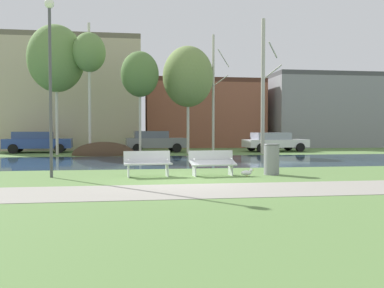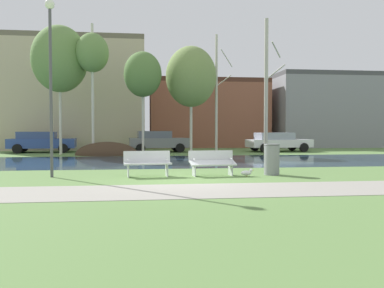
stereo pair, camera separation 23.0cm
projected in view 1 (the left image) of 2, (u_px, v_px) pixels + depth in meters
The scene contains 21 objects.
ground_plane at pixel (164, 158), 22.46m from camera, with size 120.00×120.00×0.00m, color #5B7F42.
paved_path_strip at pixel (194, 191), 10.37m from camera, with size 60.00×2.50×0.01m, color gray.
river_band at pixel (167, 161), 20.12m from camera, with size 80.00×7.94×0.01m, color #2D475B.
soil_mound at pixel (104, 155), 24.94m from camera, with size 3.93×2.70×1.67m, color #423021.
bench_left at pixel (148, 163), 13.46m from camera, with size 1.65×0.71×0.87m.
bench_right at pixel (212, 162), 13.77m from camera, with size 1.65×0.71×0.87m.
trash_bin at pixel (272, 159), 14.08m from camera, with size 0.56×0.56×1.09m.
seagull at pixel (247, 173), 13.58m from camera, with size 0.46×0.17×0.26m.
streetlamp at pixel (50, 60), 13.13m from camera, with size 0.32×0.32×5.92m.
birch_far_left at pixel (56, 59), 25.08m from camera, with size 3.53×3.53×8.22m.
birch_left at pixel (89, 53), 24.49m from camera, with size 2.03×2.03×8.18m.
birch_center_left at pixel (140, 74), 24.78m from camera, with size 2.37×2.37×6.50m.
birch_center at pixel (188, 77), 26.32m from camera, with size 3.35×3.35×7.13m.
birch_center_right at pixel (214, 93), 26.70m from camera, with size 1.15×2.05×7.97m.
birch_right at pixel (263, 86), 25.87m from camera, with size 1.37×2.15×8.79m.
parked_van_nearest_blue at pixel (37, 142), 27.52m from camera, with size 4.59×2.41×1.46m.
parked_sedan_second_grey at pixel (154, 141), 28.30m from camera, with size 4.31×2.34×1.50m.
parked_hatch_third_white at pixel (274, 141), 29.10m from camera, with size 4.70×2.42×1.39m.
building_beige_block at pixel (68, 97), 34.55m from camera, with size 12.45×9.93×8.96m.
building_brick_low at pixel (203, 114), 37.60m from camera, with size 10.65×6.55×6.17m.
building_grey_warehouse at pixel (356, 111), 38.05m from camera, with size 17.29×6.14×6.74m.
Camera 1 is at (-1.48, -12.43, 1.60)m, focal length 37.13 mm.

